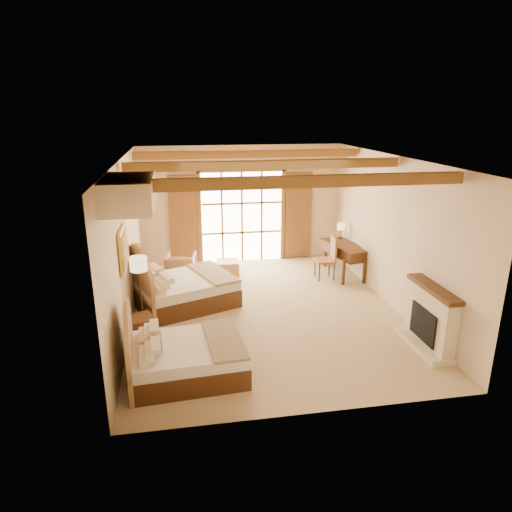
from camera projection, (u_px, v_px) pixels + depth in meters
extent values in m
plane|color=#C6AF87|center=(265.00, 311.00, 9.73)|extent=(7.00, 7.00, 0.00)
plane|color=beige|center=(242.00, 205.00, 12.52)|extent=(5.50, 0.00, 5.50)
plane|color=beige|center=(126.00, 245.00, 8.80)|extent=(0.00, 7.00, 7.00)
plane|color=beige|center=(393.00, 233.00, 9.68)|extent=(0.00, 7.00, 7.00)
plane|color=#BB6F34|center=(266.00, 158.00, 8.75)|extent=(7.00, 7.00, 0.00)
cube|color=white|center=(242.00, 217.00, 12.59)|extent=(2.20, 0.02, 2.50)
cube|color=brown|center=(183.00, 220.00, 12.31)|extent=(0.75, 0.06, 2.40)
cube|color=brown|center=(298.00, 215.00, 12.82)|extent=(0.75, 0.06, 2.40)
cube|color=beige|center=(431.00, 319.00, 8.11)|extent=(0.25, 1.30, 1.10)
cube|color=black|center=(427.00, 324.00, 8.13)|extent=(0.18, 0.80, 0.60)
cube|color=beige|center=(423.00, 344.00, 8.25)|extent=(0.45, 1.40, 0.10)
cube|color=#4C2913|center=(434.00, 289.00, 7.93)|extent=(0.30, 1.40, 0.08)
cube|color=gold|center=(123.00, 249.00, 8.05)|extent=(0.05, 0.95, 0.75)
cube|color=#CC7A3B|center=(125.00, 249.00, 8.06)|extent=(0.02, 0.82, 0.62)
cube|color=#F4E7C1|center=(129.00, 193.00, 6.56)|extent=(0.70, 1.40, 0.45)
cube|color=#4C2913|center=(187.00, 365.00, 7.33)|extent=(1.92, 1.50, 0.36)
cube|color=silver|center=(186.00, 350.00, 7.25)|extent=(1.88, 1.47, 0.20)
cube|color=#9C8961|center=(225.00, 341.00, 7.32)|extent=(0.65, 1.44, 0.04)
cube|color=#949C74|center=(158.00, 341.00, 7.12)|extent=(0.13, 0.38, 0.21)
cube|color=#4C2913|center=(185.00, 296.00, 9.98)|extent=(2.43, 2.15, 0.39)
cube|color=silver|center=(185.00, 283.00, 9.89)|extent=(2.38, 2.10, 0.22)
cube|color=#9C8961|center=(216.00, 276.00, 9.96)|extent=(1.12, 1.67, 0.05)
cube|color=#949C74|center=(162.00, 275.00, 9.74)|extent=(0.26, 0.43, 0.24)
cube|color=#4C2913|center=(141.00, 331.00, 8.21)|extent=(0.60, 0.60, 0.57)
cylinder|color=#352817|center=(144.00, 330.00, 8.86)|extent=(0.21, 0.21, 0.03)
cylinder|color=#352817|center=(141.00, 299.00, 8.66)|extent=(0.04, 0.04, 1.28)
cylinder|color=beige|center=(138.00, 264.00, 8.44)|extent=(0.32, 0.32, 0.26)
imported|color=#B27353|center=(181.00, 266.00, 11.46)|extent=(0.82, 0.84, 0.67)
cube|color=#A78347|center=(228.00, 268.00, 11.74)|extent=(0.56, 0.56, 0.39)
cube|color=#4C2913|center=(345.00, 245.00, 11.64)|extent=(0.94, 1.61, 0.05)
cube|color=#4C2913|center=(345.00, 251.00, 11.68)|extent=(0.91, 1.56, 0.24)
cube|color=#9D6643|center=(325.00, 261.00, 11.45)|extent=(0.51, 0.51, 0.06)
cube|color=#9D6643|center=(333.00, 248.00, 11.39)|extent=(0.09, 0.48, 0.58)
cylinder|color=#352817|center=(341.00, 238.00, 12.16)|extent=(0.12, 0.12, 0.02)
cylinder|color=#352817|center=(341.00, 233.00, 12.11)|extent=(0.02, 0.02, 0.29)
cylinder|color=beige|center=(341.00, 226.00, 12.06)|extent=(0.21, 0.21, 0.17)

